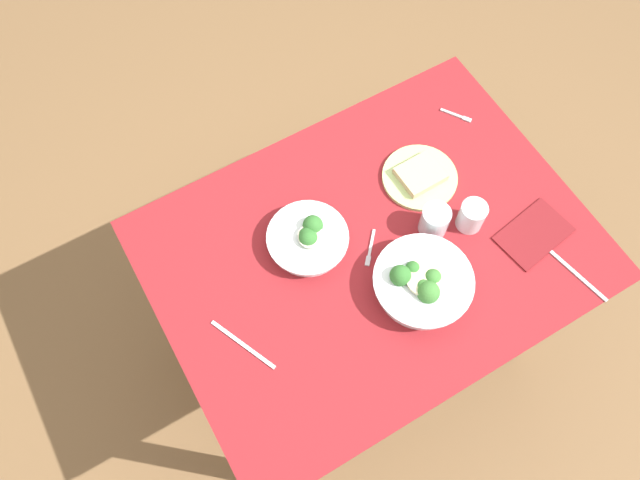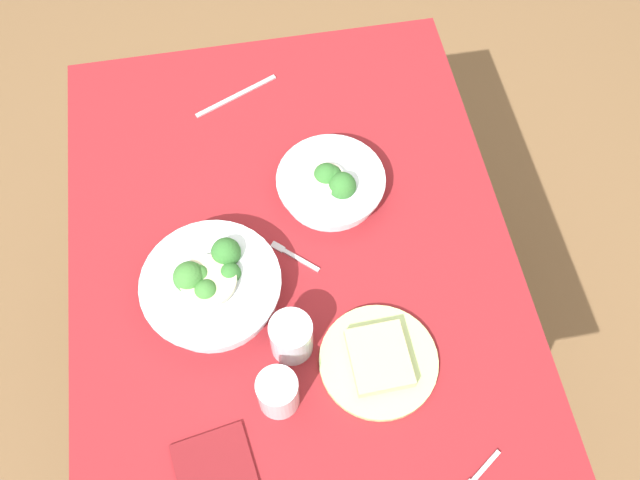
{
  "view_description": "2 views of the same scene",
  "coord_description": "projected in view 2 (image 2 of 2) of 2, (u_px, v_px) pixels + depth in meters",
  "views": [
    {
      "loc": [
        -0.48,
        -0.53,
        2.32
      ],
      "look_at": [
        -0.11,
        0.09,
        0.79
      ],
      "focal_mm": 35.28,
      "sensor_mm": 36.0,
      "label": 1
    },
    {
      "loc": [
        0.61,
        -0.05,
        1.97
      ],
      "look_at": [
        -0.02,
        0.06,
        0.79
      ],
      "focal_mm": 38.56,
      "sensor_mm": 36.0,
      "label": 2
    }
  ],
  "objects": [
    {
      "name": "ground_plane",
      "position": [
        302.0,
        378.0,
        2.02
      ],
      "size": [
        6.0,
        6.0,
        0.0
      ],
      "primitive_type": "plane",
      "color": "brown"
    },
    {
      "name": "fork_by_near_bowl",
      "position": [
        293.0,
        256.0,
        1.34
      ],
      "size": [
        0.08,
        0.09,
        0.0
      ],
      "rotation": [
        0.0,
        0.0,
        3.97
      ],
      "color": "#B7B7BC",
      "rests_on": "dining_table"
    },
    {
      "name": "bread_side_plate",
      "position": [
        379.0,
        360.0,
        1.23
      ],
      "size": [
        0.22,
        0.22,
        0.04
      ],
      "color": "#B7D684",
      "rests_on": "dining_table"
    },
    {
      "name": "table_knife_right",
      "position": [
        236.0,
        96.0,
        1.53
      ],
      "size": [
        0.09,
        0.19,
        0.0
      ],
      "primitive_type": "cube",
      "rotation": [
        0.0,
        0.0,
        5.13
      ],
      "color": "#B7B7BC",
      "rests_on": "dining_table"
    },
    {
      "name": "fork_by_far_bowl",
      "position": [
        478.0,
        475.0,
        1.15
      ],
      "size": [
        0.06,
        0.09,
        0.0
      ],
      "rotation": [
        0.0,
        0.0,
        5.31
      ],
      "color": "#B7B7BC",
      "rests_on": "dining_table"
    },
    {
      "name": "broccoli_bowl_near",
      "position": [
        211.0,
        286.0,
        1.27
      ],
      "size": [
        0.26,
        0.26,
        0.1
      ],
      "color": "white",
      "rests_on": "dining_table"
    },
    {
      "name": "broccoli_bowl_far",
      "position": [
        331.0,
        183.0,
        1.39
      ],
      "size": [
        0.22,
        0.22,
        0.08
      ],
      "color": "white",
      "rests_on": "dining_table"
    },
    {
      "name": "water_glass_side",
      "position": [
        278.0,
        393.0,
        1.17
      ],
      "size": [
        0.07,
        0.07,
        0.09
      ],
      "primitive_type": "cylinder",
      "color": "silver",
      "rests_on": "dining_table"
    },
    {
      "name": "water_glass_center",
      "position": [
        291.0,
        337.0,
        1.22
      ],
      "size": [
        0.08,
        0.08,
        0.09
      ],
      "primitive_type": "cylinder",
      "color": "silver",
      "rests_on": "dining_table"
    },
    {
      "name": "dining_table",
      "position": [
        295.0,
        289.0,
        1.47
      ],
      "size": [
        1.17,
        0.87,
        0.78
      ],
      "color": "maroon",
      "rests_on": "ground_plane"
    }
  ]
}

